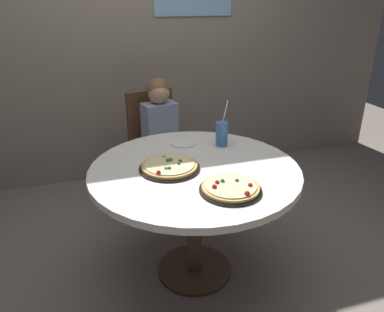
{
  "coord_description": "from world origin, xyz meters",
  "views": [
    {
      "loc": [
        -0.59,
        -1.84,
        1.67
      ],
      "look_at": [
        0.0,
        0.05,
        0.8
      ],
      "focal_mm": 34.63,
      "sensor_mm": 36.0,
      "label": 1
    }
  ],
  "objects_px": {
    "dining_table": "(195,182)",
    "pizza_veggie": "(169,167)",
    "soda_cup": "(222,134)",
    "pizza_cheese": "(230,188)",
    "diner_child": "(165,154)",
    "plate_small": "(183,143)",
    "chair_wooden": "(156,142)"
  },
  "relations": [
    {
      "from": "pizza_cheese",
      "to": "pizza_veggie",
      "type": "bearing_deg",
      "value": 124.1
    },
    {
      "from": "pizza_veggie",
      "to": "chair_wooden",
      "type": "bearing_deg",
      "value": 82.82
    },
    {
      "from": "plate_small",
      "to": "soda_cup",
      "type": "bearing_deg",
      "value": -24.63
    },
    {
      "from": "chair_wooden",
      "to": "pizza_veggie",
      "type": "distance_m",
      "value": 1.03
    },
    {
      "from": "pizza_veggie",
      "to": "pizza_cheese",
      "type": "relative_size",
      "value": 1.09
    },
    {
      "from": "diner_child",
      "to": "plate_small",
      "type": "relative_size",
      "value": 6.01
    },
    {
      "from": "dining_table",
      "to": "pizza_veggie",
      "type": "distance_m",
      "value": 0.18
    },
    {
      "from": "chair_wooden",
      "to": "diner_child",
      "type": "relative_size",
      "value": 0.88
    },
    {
      "from": "dining_table",
      "to": "soda_cup",
      "type": "xyz_separation_m",
      "value": [
        0.27,
        0.27,
        0.18
      ]
    },
    {
      "from": "chair_wooden",
      "to": "soda_cup",
      "type": "xyz_separation_m",
      "value": [
        0.29,
        -0.75,
        0.3
      ]
    },
    {
      "from": "dining_table",
      "to": "pizza_cheese",
      "type": "bearing_deg",
      "value": -74.95
    },
    {
      "from": "diner_child",
      "to": "pizza_cheese",
      "type": "distance_m",
      "value": 1.2
    },
    {
      "from": "chair_wooden",
      "to": "pizza_veggie",
      "type": "height_order",
      "value": "chair_wooden"
    },
    {
      "from": "diner_child",
      "to": "soda_cup",
      "type": "relative_size",
      "value": 3.53
    },
    {
      "from": "chair_wooden",
      "to": "pizza_veggie",
      "type": "relative_size",
      "value": 2.73
    },
    {
      "from": "chair_wooden",
      "to": "dining_table",
      "type": "bearing_deg",
      "value": -88.93
    },
    {
      "from": "diner_child",
      "to": "plate_small",
      "type": "distance_m",
      "value": 0.54
    },
    {
      "from": "dining_table",
      "to": "pizza_veggie",
      "type": "relative_size",
      "value": 3.5
    },
    {
      "from": "diner_child",
      "to": "soda_cup",
      "type": "xyz_separation_m",
      "value": [
        0.26,
        -0.57,
        0.35
      ]
    },
    {
      "from": "pizza_cheese",
      "to": "soda_cup",
      "type": "relative_size",
      "value": 1.04
    },
    {
      "from": "pizza_cheese",
      "to": "soda_cup",
      "type": "bearing_deg",
      "value": 72.59
    },
    {
      "from": "dining_table",
      "to": "soda_cup",
      "type": "bearing_deg",
      "value": 44.56
    },
    {
      "from": "soda_cup",
      "to": "pizza_cheese",
      "type": "bearing_deg",
      "value": -107.41
    },
    {
      "from": "chair_wooden",
      "to": "pizza_veggie",
      "type": "xyz_separation_m",
      "value": [
        -0.13,
        -1.0,
        0.24
      ]
    },
    {
      "from": "soda_cup",
      "to": "diner_child",
      "type": "bearing_deg",
      "value": 114.35
    },
    {
      "from": "diner_child",
      "to": "plate_small",
      "type": "xyz_separation_m",
      "value": [
        0.02,
        -0.46,
        0.27
      ]
    },
    {
      "from": "pizza_veggie",
      "to": "soda_cup",
      "type": "distance_m",
      "value": 0.49
    },
    {
      "from": "diner_child",
      "to": "soda_cup",
      "type": "bearing_deg",
      "value": -65.65
    },
    {
      "from": "diner_child",
      "to": "chair_wooden",
      "type": "bearing_deg",
      "value": 100.94
    },
    {
      "from": "pizza_veggie",
      "to": "soda_cup",
      "type": "relative_size",
      "value": 1.14
    },
    {
      "from": "diner_child",
      "to": "pizza_cheese",
      "type": "height_order",
      "value": "diner_child"
    },
    {
      "from": "pizza_veggie",
      "to": "pizza_cheese",
      "type": "bearing_deg",
      "value": -55.9
    }
  ]
}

